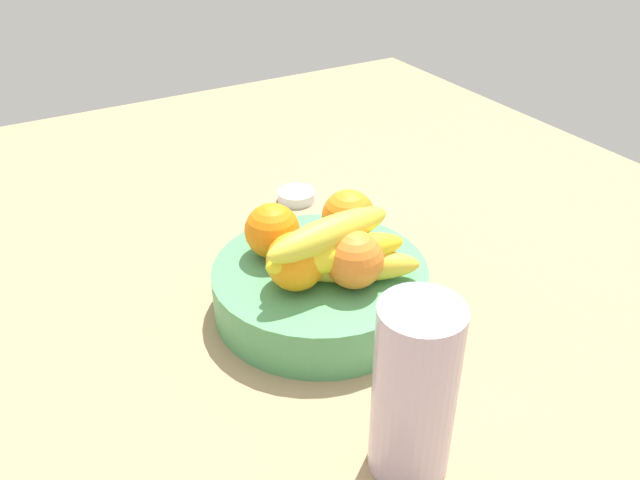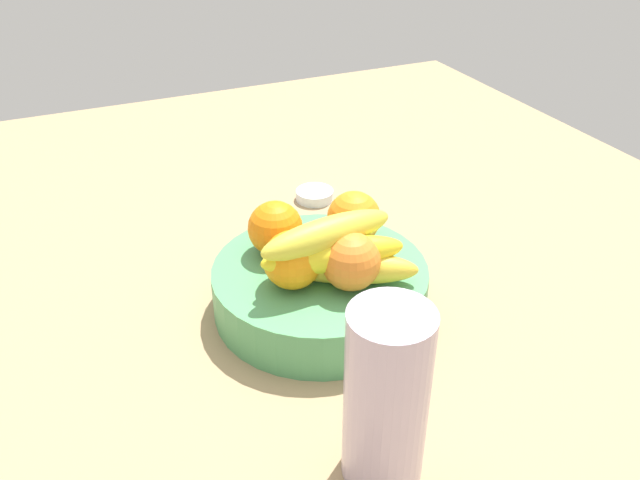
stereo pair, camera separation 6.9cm
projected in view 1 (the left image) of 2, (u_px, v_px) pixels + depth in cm
name	position (u px, v px, depth cm)	size (l,w,h in cm)	color
ground_plane	(353.00, 327.00, 82.72)	(180.00, 140.00, 3.00)	#A2855E
fruit_bowl	(320.00, 288.00, 82.02)	(26.75, 26.75, 6.20)	#4D9A5F
orange_front_left	(272.00, 231.00, 81.14)	(6.95, 6.95, 6.95)	orange
orange_front_right	(296.00, 261.00, 75.28)	(6.95, 6.95, 6.95)	orange
orange_center	(354.00, 259.00, 75.63)	(6.95, 6.95, 6.95)	orange
orange_back_left	(348.00, 216.00, 84.24)	(6.95, 6.95, 6.95)	orange
banana_bunch	(337.00, 251.00, 75.91)	(11.55, 19.08, 8.40)	yellow
thermos_tumbler	(414.00, 392.00, 58.19)	(7.63, 7.63, 18.59)	#C1ADC4
jar_lid	(296.00, 196.00, 107.87)	(6.18, 6.18, 1.67)	silver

